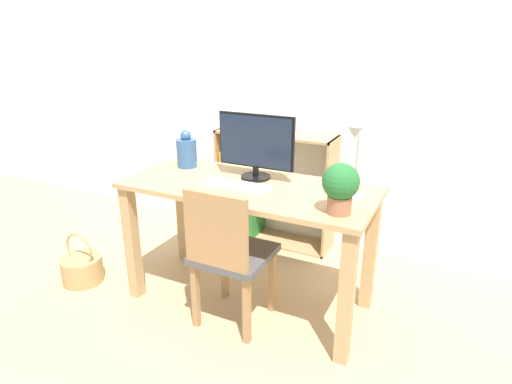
{
  "coord_description": "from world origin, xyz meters",
  "views": [
    {
      "loc": [
        1.06,
        -2.04,
        1.57
      ],
      "look_at": [
        0.0,
        0.1,
        0.69
      ],
      "focal_mm": 30.0,
      "sensor_mm": 36.0,
      "label": 1
    }
  ],
  "objects_px": {
    "monitor": "(256,144)",
    "chair": "(229,253)",
    "basket": "(82,268)",
    "keyboard": "(236,185)",
    "desk_lamp": "(355,156)",
    "potted_plant": "(340,186)",
    "bookshelf": "(254,191)",
    "vase": "(187,151)"
  },
  "relations": [
    {
      "from": "potted_plant",
      "to": "basket",
      "type": "distance_m",
      "value": 1.87
    },
    {
      "from": "chair",
      "to": "basket",
      "type": "xyz_separation_m",
      "value": [
        -1.12,
        -0.04,
        -0.36
      ]
    },
    {
      "from": "keyboard",
      "to": "desk_lamp",
      "type": "xyz_separation_m",
      "value": [
        0.64,
        0.06,
        0.23
      ]
    },
    {
      "from": "chair",
      "to": "potted_plant",
      "type": "bearing_deg",
      "value": 12.98
    },
    {
      "from": "bookshelf",
      "to": "basket",
      "type": "distance_m",
      "value": 1.39
    },
    {
      "from": "keyboard",
      "to": "basket",
      "type": "bearing_deg",
      "value": -166.81
    },
    {
      "from": "desk_lamp",
      "to": "vase",
      "type": "bearing_deg",
      "value": 173.0
    },
    {
      "from": "desk_lamp",
      "to": "potted_plant",
      "type": "bearing_deg",
      "value": -95.49
    },
    {
      "from": "keyboard",
      "to": "desk_lamp",
      "type": "distance_m",
      "value": 0.68
    },
    {
      "from": "potted_plant",
      "to": "basket",
      "type": "bearing_deg",
      "value": -175.61
    },
    {
      "from": "monitor",
      "to": "basket",
      "type": "xyz_separation_m",
      "value": [
        -1.09,
        -0.43,
        -0.88
      ]
    },
    {
      "from": "vase",
      "to": "bookshelf",
      "type": "xyz_separation_m",
      "value": [
        0.14,
        0.7,
        -0.47
      ]
    },
    {
      "from": "bookshelf",
      "to": "keyboard",
      "type": "bearing_deg",
      "value": -69.56
    },
    {
      "from": "monitor",
      "to": "vase",
      "type": "bearing_deg",
      "value": 178.44
    },
    {
      "from": "potted_plant",
      "to": "chair",
      "type": "relative_size",
      "value": 0.29
    },
    {
      "from": "potted_plant",
      "to": "bookshelf",
      "type": "relative_size",
      "value": 0.27
    },
    {
      "from": "potted_plant",
      "to": "desk_lamp",
      "type": "bearing_deg",
      "value": 84.51
    },
    {
      "from": "keyboard",
      "to": "potted_plant",
      "type": "distance_m",
      "value": 0.65
    },
    {
      "from": "vase",
      "to": "desk_lamp",
      "type": "relative_size",
      "value": 0.6
    },
    {
      "from": "monitor",
      "to": "keyboard",
      "type": "distance_m",
      "value": 0.27
    },
    {
      "from": "chair",
      "to": "desk_lamp",
      "type": "bearing_deg",
      "value": 28.73
    },
    {
      "from": "monitor",
      "to": "chair",
      "type": "distance_m",
      "value": 0.64
    },
    {
      "from": "desk_lamp",
      "to": "bookshelf",
      "type": "bearing_deg",
      "value": 139.43
    },
    {
      "from": "desk_lamp",
      "to": "basket",
      "type": "bearing_deg",
      "value": -169.75
    },
    {
      "from": "bookshelf",
      "to": "chair",
      "type": "bearing_deg",
      "value": -70.44
    },
    {
      "from": "vase",
      "to": "chair",
      "type": "xyz_separation_m",
      "value": [
        0.53,
        -0.4,
        -0.41
      ]
    },
    {
      "from": "keyboard",
      "to": "potted_plant",
      "type": "relative_size",
      "value": 1.62
    },
    {
      "from": "monitor",
      "to": "chair",
      "type": "xyz_separation_m",
      "value": [
        0.02,
        -0.39,
        -0.52
      ]
    },
    {
      "from": "monitor",
      "to": "chair",
      "type": "relative_size",
      "value": 0.57
    },
    {
      "from": "keyboard",
      "to": "basket",
      "type": "distance_m",
      "value": 1.28
    },
    {
      "from": "monitor",
      "to": "chair",
      "type": "height_order",
      "value": "monitor"
    },
    {
      "from": "chair",
      "to": "basket",
      "type": "height_order",
      "value": "chair"
    },
    {
      "from": "basket",
      "to": "bookshelf",
      "type": "bearing_deg",
      "value": 57.48
    },
    {
      "from": "monitor",
      "to": "vase",
      "type": "distance_m",
      "value": 0.51
    },
    {
      "from": "chair",
      "to": "bookshelf",
      "type": "bearing_deg",
      "value": 114.08
    },
    {
      "from": "keyboard",
      "to": "potted_plant",
      "type": "bearing_deg",
      "value": -10.82
    },
    {
      "from": "monitor",
      "to": "basket",
      "type": "height_order",
      "value": "monitor"
    },
    {
      "from": "basket",
      "to": "potted_plant",
      "type": "bearing_deg",
      "value": 4.39
    },
    {
      "from": "vase",
      "to": "potted_plant",
      "type": "bearing_deg",
      "value": -16.05
    },
    {
      "from": "desk_lamp",
      "to": "basket",
      "type": "xyz_separation_m",
      "value": [
        -1.7,
        -0.31,
        -0.91
      ]
    },
    {
      "from": "monitor",
      "to": "vase",
      "type": "xyz_separation_m",
      "value": [
        -0.5,
        0.01,
        -0.11
      ]
    },
    {
      "from": "chair",
      "to": "basket",
      "type": "relative_size",
      "value": 2.37
    }
  ]
}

